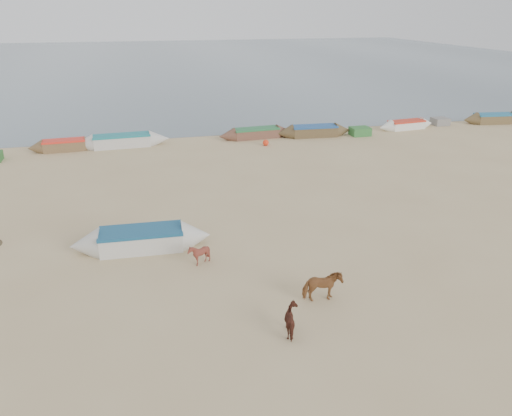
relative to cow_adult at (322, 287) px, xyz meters
The scene contains 8 objects.
ground 2.65m from the cow_adult, 106.09° to the left, with size 140.00×140.00×0.00m, color tan.
sea 84.49m from the cow_adult, 90.49° to the left, with size 160.00×160.00×0.00m, color slate.
cow_adult is the anchor object (origin of this frame).
calf_front 5.24m from the cow_adult, 135.65° to the left, with size 0.73×0.82×0.91m, color maroon.
calf_right 2.17m from the cow_adult, 134.72° to the right, with size 0.91×0.77×0.91m, color #4F2419.
near_canoe 8.13m from the cow_adult, 136.49° to the left, with size 5.79×1.43×0.88m, color beige, non-canonical shape.
waterline_canoes 23.17m from the cow_adult, 96.75° to the left, with size 58.51×3.11×0.91m.
beach_clutter 22.51m from the cow_adult, 84.28° to the left, with size 43.69×3.85×0.64m.
Camera 1 is at (-5.11, -16.35, 9.50)m, focal length 35.00 mm.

